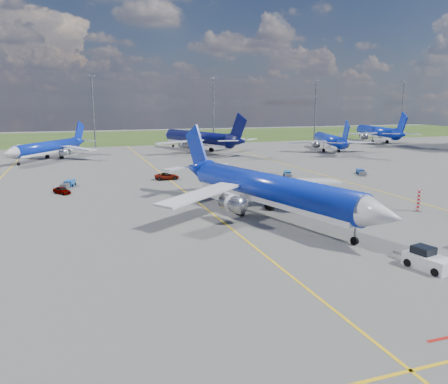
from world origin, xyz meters
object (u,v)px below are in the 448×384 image
object	(u,v)px
main_airliner	(268,217)
baggage_tug_c	(68,184)
warning_post	(419,200)
bg_jet_nnw	(49,160)
service_car_a	(62,190)
baggage_tug_e	(361,172)
bg_jet_ene	(377,143)
baggage_tug_w	(288,175)
pushback_tug	(427,260)
bg_jet_ne	(329,151)
bg_jet_n	(198,151)
service_car_c	(271,179)
service_car_b	(167,176)

from	to	relation	value
main_airliner	baggage_tug_c	bearing A→B (deg)	113.55
warning_post	bg_jet_nnw	size ratio (longest dim) A/B	0.09
main_airliner	service_car_a	world-z (taller)	main_airliner
baggage_tug_e	bg_jet_ene	bearing A→B (deg)	74.29
baggage_tug_w	baggage_tug_e	size ratio (longest dim) A/B	1.09
bg_jet_ene	main_airliner	xyz separation A→B (m)	(-79.99, -82.30, 0.00)
pushback_tug	baggage_tug_w	xyz separation A→B (m)	(10.25, 46.35, -0.26)
bg_jet_nnw	baggage_tug_w	distance (m)	62.14
main_airliner	baggage_tug_w	world-z (taller)	main_airliner
warning_post	service_car_a	xyz separation A→B (m)	(-44.60, 27.03, -0.92)
warning_post	bg_jet_ene	distance (m)	104.92
warning_post	bg_jet_ne	bearing A→B (deg)	66.83
bg_jet_n	service_car_c	distance (m)	54.04
baggage_tug_c	service_car_b	bearing A→B (deg)	23.94
service_car_a	service_car_b	world-z (taller)	service_car_b
warning_post	pushback_tug	distance (m)	21.76
bg_jet_ne	baggage_tug_e	distance (m)	43.39
bg_jet_ene	main_airliner	size ratio (longest dim) A/B	1.05
bg_jet_nnw	baggage_tug_e	distance (m)	75.06
service_car_c	baggage_tug_w	world-z (taller)	service_car_c
warning_post	bg_jet_ne	world-z (taller)	bg_jet_ne
bg_jet_ene	service_car_b	size ratio (longest dim) A/B	9.23
bg_jet_ene	baggage_tug_c	bearing A→B (deg)	41.77
main_airliner	bg_jet_ene	bearing A→B (deg)	30.02
bg_jet_ne	service_car_c	world-z (taller)	bg_jet_ne
bg_jet_n	pushback_tug	size ratio (longest dim) A/B	7.63
bg_jet_ne	baggage_tug_c	distance (m)	80.41
baggage_tug_w	baggage_tug_e	bearing A→B (deg)	16.88
baggage_tug_c	service_car_c	bearing A→B (deg)	5.36
baggage_tug_e	warning_post	bearing A→B (deg)	-87.88
bg_jet_ene	service_car_a	distance (m)	120.18
bg_jet_n	bg_jet_ene	world-z (taller)	bg_jet_n
bg_jet_n	bg_jet_ne	xyz separation A→B (m)	(36.81, -11.66, 0.00)
bg_jet_ene	pushback_tug	world-z (taller)	bg_jet_ene
bg_jet_ene	baggage_tug_c	world-z (taller)	bg_jet_ene
pushback_tug	service_car_a	size ratio (longest dim) A/B	1.64
bg_jet_nnw	baggage_tug_e	size ratio (longest dim) A/B	7.73
warning_post	baggage_tug_c	bearing A→B (deg)	143.14
bg_jet_nnw	main_airliner	world-z (taller)	main_airliner
warning_post	bg_jet_n	size ratio (longest dim) A/B	0.07
main_airliner	service_car_b	distance (m)	31.56
bg_jet_n	service_car_a	distance (m)	63.64
bg_jet_nnw	main_airliner	size ratio (longest dim) A/B	0.84
baggage_tug_w	baggage_tug_e	world-z (taller)	baggage_tug_w
bg_jet_ne	bg_jet_ene	xyz separation A→B (m)	(31.28, 18.56, 0.00)
baggage_tug_c	baggage_tug_e	xyz separation A→B (m)	(55.02, -5.06, -0.03)
baggage_tug_e	baggage_tug_w	bearing A→B (deg)	-163.56
bg_jet_ne	service_car_c	xyz separation A→B (m)	(-38.51, -42.35, 0.72)
warning_post	bg_jet_ene	world-z (taller)	bg_jet_ene
pushback_tug	baggage_tug_w	bearing A→B (deg)	65.25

